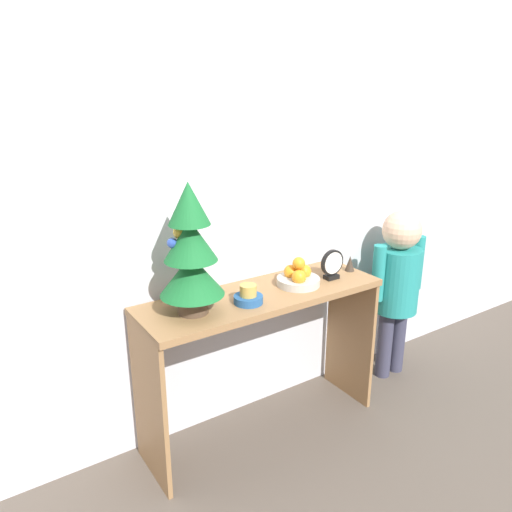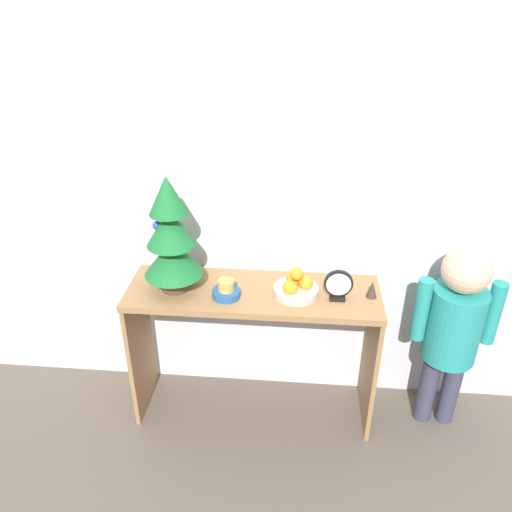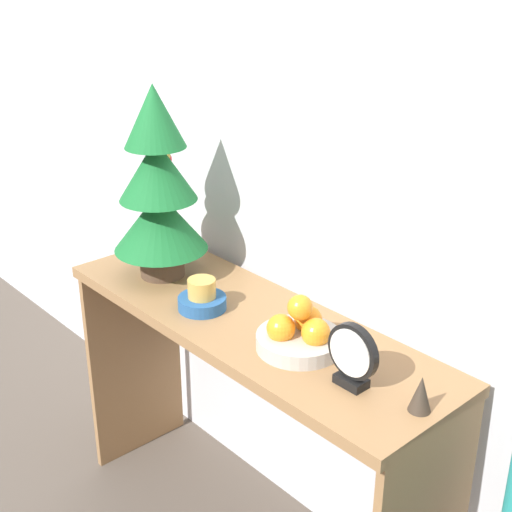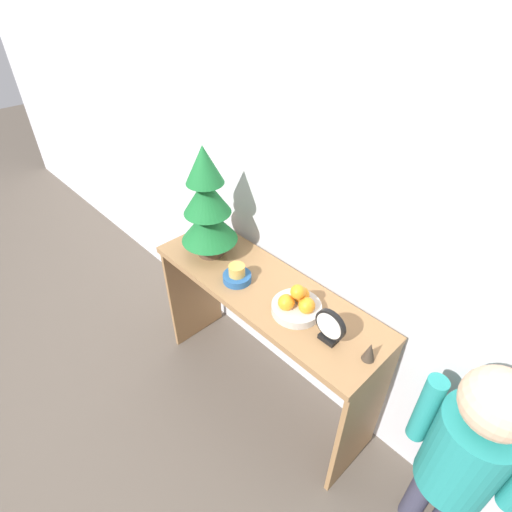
{
  "view_description": "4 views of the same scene",
  "coord_description": "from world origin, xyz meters",
  "px_view_note": "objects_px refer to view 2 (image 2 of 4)",
  "views": [
    {
      "loc": [
        -1.14,
        -1.49,
        1.56
      ],
      "look_at": [
        -0.05,
        0.16,
        0.89
      ],
      "focal_mm": 35.0,
      "sensor_mm": 36.0,
      "label": 1
    },
    {
      "loc": [
        0.18,
        -1.67,
        1.91
      ],
      "look_at": [
        0.01,
        0.19,
        0.87
      ],
      "focal_mm": 35.0,
      "sensor_mm": 36.0,
      "label": 2
    },
    {
      "loc": [
        1.17,
        -0.84,
        1.55
      ],
      "look_at": [
        0.05,
        0.16,
        0.9
      ],
      "focal_mm": 50.0,
      "sensor_mm": 36.0,
      "label": 3
    },
    {
      "loc": [
        0.89,
        -0.72,
        1.84
      ],
      "look_at": [
        -0.03,
        0.16,
        0.87
      ],
      "focal_mm": 28.0,
      "sensor_mm": 36.0,
      "label": 4
    }
  ],
  "objects_px": {
    "desk_clock": "(338,286)",
    "figurine": "(372,289)",
    "fruit_bowl": "(296,287)",
    "child_figure": "(455,322)",
    "singing_bowl": "(226,291)",
    "mini_tree": "(171,237)"
  },
  "relations": [
    {
      "from": "fruit_bowl",
      "to": "figurine",
      "type": "relative_size",
      "value": 2.55
    },
    {
      "from": "fruit_bowl",
      "to": "figurine",
      "type": "distance_m",
      "value": 0.33
    },
    {
      "from": "fruit_bowl",
      "to": "child_figure",
      "type": "distance_m",
      "value": 0.72
    },
    {
      "from": "desk_clock",
      "to": "child_figure",
      "type": "relative_size",
      "value": 0.15
    },
    {
      "from": "desk_clock",
      "to": "fruit_bowl",
      "type": "bearing_deg",
      "value": 171.01
    },
    {
      "from": "figurine",
      "to": "child_figure",
      "type": "height_order",
      "value": "child_figure"
    },
    {
      "from": "mini_tree",
      "to": "fruit_bowl",
      "type": "distance_m",
      "value": 0.58
    },
    {
      "from": "mini_tree",
      "to": "fruit_bowl",
      "type": "height_order",
      "value": "mini_tree"
    },
    {
      "from": "mini_tree",
      "to": "figurine",
      "type": "bearing_deg",
      "value": 0.66
    },
    {
      "from": "child_figure",
      "to": "fruit_bowl",
      "type": "bearing_deg",
      "value": -178.08
    },
    {
      "from": "desk_clock",
      "to": "child_figure",
      "type": "xyz_separation_m",
      "value": [
        0.53,
        0.05,
        -0.19
      ]
    },
    {
      "from": "child_figure",
      "to": "mini_tree",
      "type": "bearing_deg",
      "value": -178.75
    },
    {
      "from": "mini_tree",
      "to": "desk_clock",
      "type": "distance_m",
      "value": 0.74
    },
    {
      "from": "child_figure",
      "to": "desk_clock",
      "type": "bearing_deg",
      "value": -174.41
    },
    {
      "from": "desk_clock",
      "to": "figurine",
      "type": "distance_m",
      "value": 0.16
    },
    {
      "from": "fruit_bowl",
      "to": "figurine",
      "type": "height_order",
      "value": "fruit_bowl"
    },
    {
      "from": "mini_tree",
      "to": "figurine",
      "type": "relative_size",
      "value": 6.83
    },
    {
      "from": "desk_clock",
      "to": "figurine",
      "type": "bearing_deg",
      "value": 13.1
    },
    {
      "from": "desk_clock",
      "to": "singing_bowl",
      "type": "bearing_deg",
      "value": -177.73
    },
    {
      "from": "figurine",
      "to": "desk_clock",
      "type": "bearing_deg",
      "value": -166.9
    },
    {
      "from": "fruit_bowl",
      "to": "child_figure",
      "type": "xyz_separation_m",
      "value": [
        0.71,
        0.02,
        -0.16
      ]
    },
    {
      "from": "singing_bowl",
      "to": "child_figure",
      "type": "height_order",
      "value": "child_figure"
    }
  ]
}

